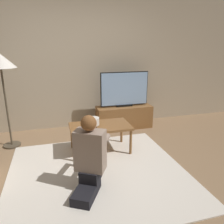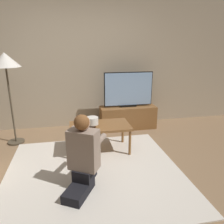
# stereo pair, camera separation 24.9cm
# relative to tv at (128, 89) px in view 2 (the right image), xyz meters

# --- Properties ---
(ground_plane) EXTENTS (10.00, 10.00, 0.00)m
(ground_plane) POSITION_rel_tv_xyz_m (-0.88, -1.53, -0.81)
(ground_plane) COLOR #896B4C
(wall_back) EXTENTS (10.00, 0.06, 2.60)m
(wall_back) POSITION_rel_tv_xyz_m (-0.88, 0.40, 0.49)
(wall_back) COLOR tan
(wall_back) RESTS_ON ground_plane
(rug) EXTENTS (2.33, 2.17, 0.02)m
(rug) POSITION_rel_tv_xyz_m (-0.88, -1.53, -0.80)
(rug) COLOR silver
(rug) RESTS_ON ground_plane
(tv_stand) EXTENTS (1.13, 0.37, 0.46)m
(tv_stand) POSITION_rel_tv_xyz_m (0.00, -0.00, -0.58)
(tv_stand) COLOR brown
(tv_stand) RESTS_ON ground_plane
(tv) EXTENTS (0.98, 0.08, 0.69)m
(tv) POSITION_rel_tv_xyz_m (0.00, 0.00, 0.00)
(tv) COLOR black
(tv) RESTS_ON tv_stand
(coffee_table) EXTENTS (0.94, 0.54, 0.45)m
(coffee_table) POSITION_rel_tv_xyz_m (-0.71, -0.93, -0.40)
(coffee_table) COLOR brown
(coffee_table) RESTS_ON ground_plane
(floor_lamp) EXTENTS (0.47, 0.47, 1.54)m
(floor_lamp) POSITION_rel_tv_xyz_m (-2.12, -0.32, 0.54)
(floor_lamp) COLOR #4C4233
(floor_lamp) RESTS_ON ground_plane
(person_kneeling) EXTENTS (0.60, 0.80, 0.91)m
(person_kneeling) POSITION_rel_tv_xyz_m (-1.03, -1.84, -0.36)
(person_kneeling) COLOR black
(person_kneeling) RESTS_ON rug
(table_lamp) EXTENTS (0.18, 0.18, 0.17)m
(table_lamp) POSITION_rel_tv_xyz_m (-0.84, -1.03, -0.25)
(table_lamp) COLOR #4C3823
(table_lamp) RESTS_ON coffee_table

